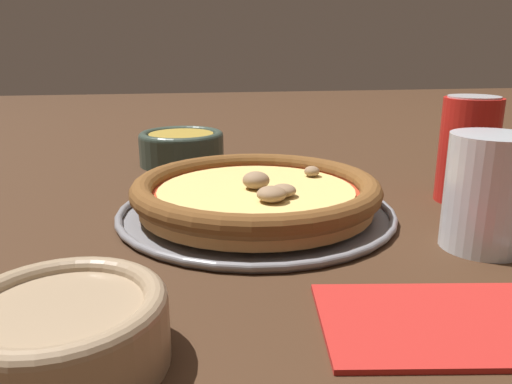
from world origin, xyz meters
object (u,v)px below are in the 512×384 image
object	(u,v)px
drinking_cup	(488,192)
beverage_can	(468,150)
napkin	(441,320)
pizza	(256,192)
bowl_far	(64,328)
pizza_tray	(256,212)
bowl_near	(182,146)

from	to	relation	value
drinking_cup	beverage_can	world-z (taller)	beverage_can
drinking_cup	napkin	xyz separation A→B (m)	(-0.11, -0.12, -0.05)
napkin	beverage_can	world-z (taller)	beverage_can
napkin	drinking_cup	bearing A→B (deg)	48.16
pizza	bowl_far	distance (m)	0.29
pizza_tray	napkin	size ratio (longest dim) A/B	1.72
drinking_cup	beverage_can	size ratio (longest dim) A/B	0.85
pizza	beverage_can	xyz separation A→B (m)	(0.25, 0.01, 0.04)
napkin	beverage_can	distance (m)	0.31
drinking_cup	napkin	world-z (taller)	drinking_cup
bowl_near	napkin	distance (m)	0.53
pizza	drinking_cup	xyz separation A→B (m)	(0.19, -0.12, 0.03)
napkin	bowl_far	bearing A→B (deg)	-179.28
bowl_near	napkin	world-z (taller)	bowl_near
pizza	drinking_cup	world-z (taller)	drinking_cup
bowl_near	drinking_cup	bearing A→B (deg)	-55.93
pizza_tray	bowl_near	distance (m)	0.28
pizza_tray	drinking_cup	bearing A→B (deg)	-32.87
pizza	bowl_far	xyz separation A→B (m)	(-0.15, -0.24, -0.00)
bowl_near	drinking_cup	distance (m)	0.47
drinking_cup	bowl_far	bearing A→B (deg)	-160.51
pizza	bowl_far	size ratio (longest dim) A/B	2.25
drinking_cup	napkin	distance (m)	0.17
bowl_far	beverage_can	world-z (taller)	beverage_can
bowl_near	napkin	xyz separation A→B (m)	(0.16, -0.51, -0.02)
pizza	bowl_near	xyz separation A→B (m)	(-0.07, 0.27, 0.00)
drinking_cup	napkin	bearing A→B (deg)	-131.84
bowl_far	beverage_can	xyz separation A→B (m)	(0.41, 0.26, 0.04)
bowl_near	bowl_far	bearing A→B (deg)	-98.99
bowl_far	bowl_near	bearing A→B (deg)	81.01
pizza	napkin	distance (m)	0.26
pizza_tray	pizza	distance (m)	0.02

